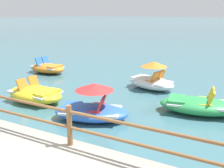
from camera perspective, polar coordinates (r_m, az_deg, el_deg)
dock_railing at (r=6.12m, az=-9.01°, el=-7.69°), size 23.92×0.12×0.95m
pedal_boat_0 at (r=9.52m, az=17.66°, el=-4.28°), size 2.75×1.78×0.87m
pedal_boat_3 at (r=11.95m, az=8.32°, el=0.88°), size 2.40×1.67×1.24m
pedal_boat_4 at (r=10.61m, az=-15.87°, el=-2.00°), size 2.45×1.52×0.89m
pedal_boat_6 at (r=8.54m, az=-4.37°, el=-5.05°), size 2.66×1.99×1.20m
pedal_boat_7 at (r=15.34m, az=-13.51°, el=3.31°), size 2.25×1.31×0.86m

